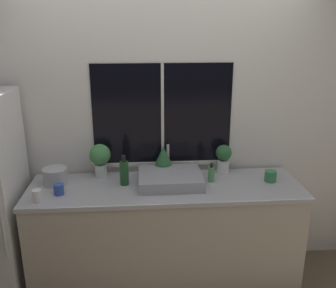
# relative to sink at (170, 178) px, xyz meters

# --- Properties ---
(wall_back) EXTENTS (8.00, 0.09, 2.70)m
(wall_back) POSITION_rel_sink_xyz_m (-0.04, 0.34, 0.39)
(wall_back) COLOR silver
(wall_back) RESTS_ON ground_plane
(counter) EXTENTS (2.17, 0.64, 0.91)m
(counter) POSITION_rel_sink_xyz_m (-0.04, -0.04, -0.50)
(counter) COLOR #B2A893
(counter) RESTS_ON ground_plane
(sink) EXTENTS (0.50, 0.46, 0.26)m
(sink) POSITION_rel_sink_xyz_m (0.00, 0.00, 0.00)
(sink) COLOR #ADADB2
(sink) RESTS_ON counter
(potted_plant_left) EXTENTS (0.18, 0.18, 0.28)m
(potted_plant_left) POSITION_rel_sink_xyz_m (-0.57, 0.20, 0.13)
(potted_plant_left) COLOR white
(potted_plant_left) RESTS_ON counter
(potted_plant_center) EXTENTS (0.14, 0.14, 0.25)m
(potted_plant_center) POSITION_rel_sink_xyz_m (-0.04, 0.20, 0.10)
(potted_plant_center) COLOR white
(potted_plant_center) RESTS_ON counter
(potted_plant_right) EXTENTS (0.14, 0.14, 0.25)m
(potted_plant_right) POSITION_rel_sink_xyz_m (0.47, 0.20, 0.10)
(potted_plant_right) COLOR white
(potted_plant_right) RESTS_ON counter
(soap_bottle) EXTENTS (0.05, 0.05, 0.16)m
(soap_bottle) POSITION_rel_sink_xyz_m (0.34, 0.02, 0.02)
(soap_bottle) COLOR #519E5B
(soap_bottle) RESTS_ON counter
(bottle_tall) EXTENTS (0.07, 0.07, 0.25)m
(bottle_tall) POSITION_rel_sink_xyz_m (-0.37, 0.01, 0.06)
(bottle_tall) COLOR #235128
(bottle_tall) RESTS_ON counter
(mug_white) EXTENTS (0.07, 0.07, 0.09)m
(mug_white) POSITION_rel_sink_xyz_m (-0.99, -0.24, -0.00)
(mug_white) COLOR white
(mug_white) RESTS_ON counter
(mug_blue) EXTENTS (0.08, 0.08, 0.08)m
(mug_blue) POSITION_rel_sink_xyz_m (-0.86, -0.13, -0.00)
(mug_blue) COLOR #3351AD
(mug_blue) RESTS_ON counter
(mug_green) EXTENTS (0.10, 0.10, 0.09)m
(mug_green) POSITION_rel_sink_xyz_m (0.82, -0.02, -0.00)
(mug_green) COLOR #38844C
(mug_green) RESTS_ON counter
(kettle) EXTENTS (0.19, 0.19, 0.15)m
(kettle) POSITION_rel_sink_xyz_m (-0.92, 0.07, 0.03)
(kettle) COLOR #B2B2B7
(kettle) RESTS_ON counter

